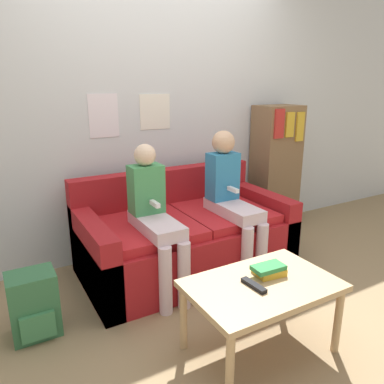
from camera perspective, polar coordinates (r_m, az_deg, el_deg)
name	(u,v)px	position (r m, az deg, el deg)	size (l,w,h in m)	color
ground_plane	(221,299)	(2.82, 4.50, -15.98)	(10.00, 10.00, 0.00)	#937A56
wall_back	(153,107)	(3.36, -5.91, 12.80)	(8.00, 0.06, 2.60)	silver
couch	(184,237)	(3.11, -1.22, -6.90)	(1.66, 0.90, 0.78)	maroon
coffee_table	(262,291)	(2.20, 10.59, -14.64)	(0.83, 0.54, 0.44)	tan
person_left	(155,214)	(2.68, -5.67, -3.39)	(0.24, 0.60, 1.09)	silver
person_right	(232,195)	(3.00, 6.06, -0.47)	(0.24, 0.60, 1.14)	silver
tv_remote	(254,285)	(2.12, 9.39, -13.84)	(0.05, 0.17, 0.02)	black
book_stack	(269,270)	(2.24, 11.62, -11.52)	(0.20, 0.15, 0.07)	gold
bookshelf	(275,168)	(3.97, 12.57, 3.53)	(0.45, 0.33, 1.29)	brown
backpack	(34,305)	(2.57, -22.97, -15.58)	(0.28, 0.25, 0.41)	#336B42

